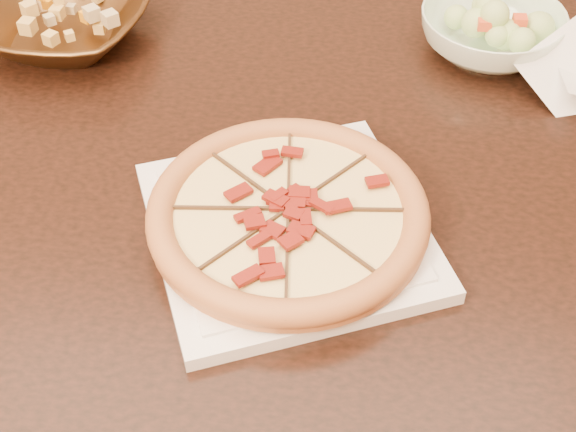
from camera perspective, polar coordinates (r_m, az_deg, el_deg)
name	(u,v)px	position (r m, az deg, el deg)	size (l,w,h in m)	color
dining_table	(210,190)	(1.07, -5.58, 1.82)	(1.46, 0.97, 0.75)	black
plate	(288,229)	(0.87, 0.00, -0.91)	(0.37, 0.37, 0.02)	white
pizza	(288,213)	(0.85, 0.00, 0.19)	(0.30, 0.30, 0.03)	#BC6838
bronze_bowl	(60,20)	(1.20, -15.92, 13.23)	(0.25, 0.25, 0.06)	brown
salad_bowl	(491,32)	(1.16, 14.23, 12.54)	(0.20, 0.20, 0.06)	white
salad	(496,1)	(1.14, 14.57, 14.58)	(0.08, 0.10, 0.04)	#B7C971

